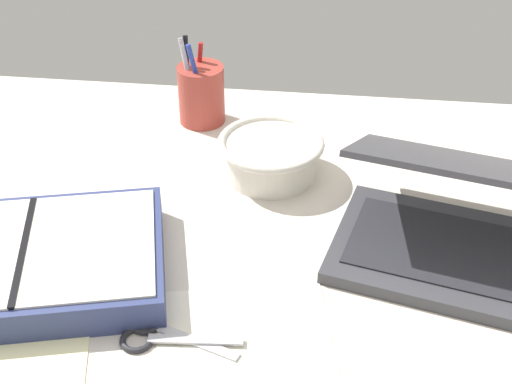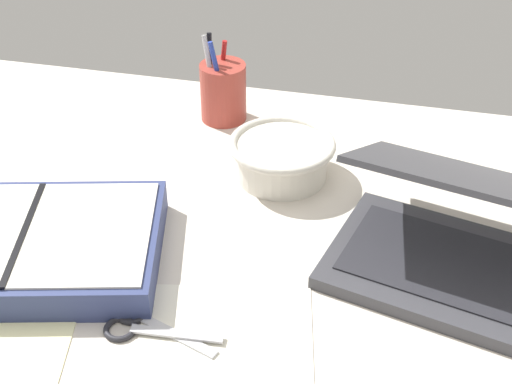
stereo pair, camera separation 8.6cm
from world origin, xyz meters
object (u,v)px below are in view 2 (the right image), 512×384
Objects in this scene: planner at (28,246)px; scissors at (140,324)px; laptop at (471,242)px; bowl at (280,156)px; pen_cup at (223,91)px.

planner is 2.72× the size of scissors.
laptop is 2.69× the size of scissors.
bowl is at bearing 29.66° from planner.
bowl is 0.42× the size of planner.
bowl is 19.90cm from pen_cup.
bowl reaches higher than planner.
laptop is at bearing 34.74° from scissors.
bowl reaches higher than scissors.
pen_cup is at bearing 101.75° from scissors.
planner is (-54.32, -10.94, -2.20)cm from laptop.
planner is at bearing -135.94° from bowl.
scissors is (-9.27, -34.15, -3.11)cm from bowl.
scissors is at bearing -85.71° from pen_cup.
bowl is at bearing -49.21° from pen_cup.
pen_cup is at bearing 130.79° from bowl.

